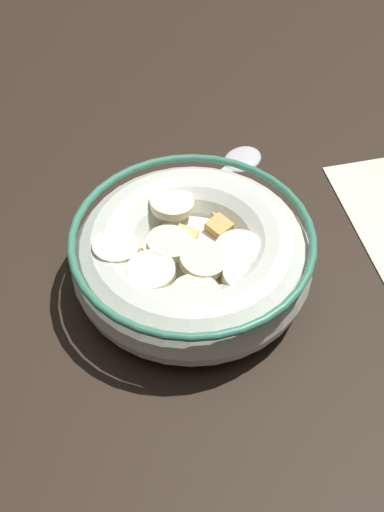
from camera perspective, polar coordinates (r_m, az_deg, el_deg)
ground_plane at (r=54.96cm, az=-0.00°, el=-2.74°), size 94.62×94.62×2.00cm
cereal_bowl at (r=51.92cm, az=-0.00°, el=-0.08°), size 18.12×18.12×5.53cm
spoon at (r=62.82cm, az=2.92°, el=7.16°), size 14.27×9.13×0.80cm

